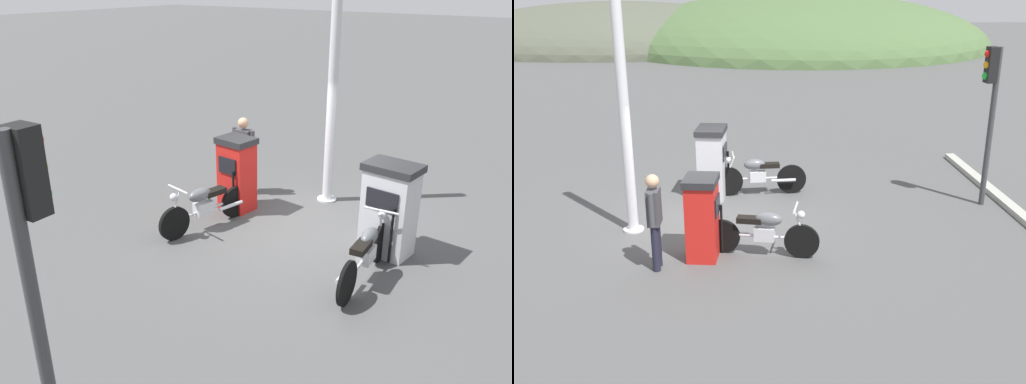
% 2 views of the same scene
% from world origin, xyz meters
% --- Properties ---
extents(ground_plane, '(120.00, 120.00, 0.00)m').
position_xyz_m(ground_plane, '(0.00, 0.00, 0.00)').
color(ground_plane, '#4C4C4C').
extents(fuel_pump_near, '(0.66, 0.74, 1.49)m').
position_xyz_m(fuel_pump_near, '(-0.04, -1.58, 0.76)').
color(fuel_pump_near, red).
rests_on(fuel_pump_near, ground).
extents(fuel_pump_far, '(0.72, 0.93, 1.59)m').
position_xyz_m(fuel_pump_far, '(-0.04, 1.58, 0.81)').
color(fuel_pump_far, silver).
rests_on(fuel_pump_far, ground).
extents(motorcycle_near_pump, '(2.01, 0.70, 0.95)m').
position_xyz_m(motorcycle_near_pump, '(1.01, -1.53, 0.45)').
color(motorcycle_near_pump, black).
rests_on(motorcycle_near_pump, ground).
extents(motorcycle_far_pump, '(2.12, 0.56, 0.98)m').
position_xyz_m(motorcycle_far_pump, '(0.98, 1.67, 0.49)').
color(motorcycle_far_pump, black).
rests_on(motorcycle_far_pump, ground).
extents(attendant_person, '(0.23, 0.57, 1.67)m').
position_xyz_m(attendant_person, '(-0.80, -1.98, 0.96)').
color(attendant_person, '#1E1E2D').
rests_on(attendant_person, ground).
extents(roadside_traffic_light, '(0.38, 0.25, 3.37)m').
position_xyz_m(roadside_traffic_light, '(5.76, 0.86, 2.32)').
color(roadside_traffic_light, '#38383A').
rests_on(roadside_traffic_light, ground).
extents(canopy_support_pole, '(0.40, 0.40, 4.72)m').
position_xyz_m(canopy_support_pole, '(-1.50, -0.32, 2.28)').
color(canopy_support_pole, silver).
rests_on(canopy_support_pole, ground).
extents(road_edge_kerb, '(0.35, 8.97, 0.12)m').
position_xyz_m(road_edge_kerb, '(6.35, 0.00, 0.06)').
color(road_edge_kerb, '#9E9E93').
rests_on(road_edge_kerb, ground).
extents(distant_hill_main, '(27.88, 27.01, 7.65)m').
position_xyz_m(distant_hill_main, '(4.59, 34.99, 0.00)').
color(distant_hill_main, '#476038').
rests_on(distant_hill_main, ground).
extents(distant_hill_secondary, '(25.94, 17.53, 6.45)m').
position_xyz_m(distant_hill_secondary, '(-8.52, 33.91, 0.00)').
color(distant_hill_secondary, '#4C5142').
rests_on(distant_hill_secondary, ground).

